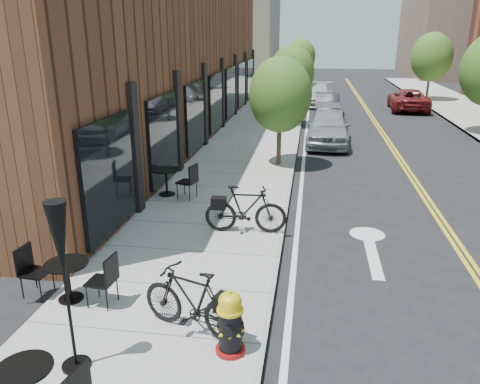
{
  "coord_description": "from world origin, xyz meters",
  "views": [
    {
      "loc": [
        0.52,
        -7.53,
        4.65
      ],
      "look_at": [
        -1.11,
        3.07,
        1.0
      ],
      "focal_mm": 35.0,
      "sensor_mm": 36.0,
      "label": 1
    }
  ],
  "objects_px": {
    "patio_umbrella": "(61,252)",
    "parked_car_b": "(327,104)",
    "bistro_set_a": "(26,383)",
    "parked_car_a": "(328,127)",
    "bicycle_left": "(192,301)",
    "parked_car_c": "(317,94)",
    "fire_hydrant": "(230,323)",
    "parked_car_far": "(408,100)",
    "bistro_set_b": "(68,276)",
    "bicycle_right": "(246,209)",
    "bistro_set_c": "(166,178)"
  },
  "relations": [
    {
      "from": "bicycle_right",
      "to": "parked_car_a",
      "type": "distance_m",
      "value": 10.52
    },
    {
      "from": "patio_umbrella",
      "to": "parked_car_a",
      "type": "distance_m",
      "value": 15.93
    },
    {
      "from": "bistro_set_b",
      "to": "patio_umbrella",
      "type": "height_order",
      "value": "patio_umbrella"
    },
    {
      "from": "bistro_set_c",
      "to": "parked_car_c",
      "type": "relative_size",
      "value": 0.39
    },
    {
      "from": "fire_hydrant",
      "to": "parked_car_a",
      "type": "distance_m",
      "value": 14.84
    },
    {
      "from": "bicycle_right",
      "to": "parked_car_far",
      "type": "xyz_separation_m",
      "value": [
        7.42,
        20.82,
        -0.03
      ]
    },
    {
      "from": "parked_car_a",
      "to": "parked_car_b",
      "type": "bearing_deg",
      "value": 91.26
    },
    {
      "from": "bicycle_left",
      "to": "patio_umbrella",
      "type": "bearing_deg",
      "value": -34.0
    },
    {
      "from": "bicycle_right",
      "to": "patio_umbrella",
      "type": "xyz_separation_m",
      "value": [
        -1.73,
        -5.1,
        1.23
      ]
    },
    {
      "from": "fire_hydrant",
      "to": "patio_umbrella",
      "type": "relative_size",
      "value": 0.41
    },
    {
      "from": "bicycle_right",
      "to": "parked_car_far",
      "type": "distance_m",
      "value": 22.1
    },
    {
      "from": "bistro_set_c",
      "to": "parked_car_far",
      "type": "height_order",
      "value": "parked_car_far"
    },
    {
      "from": "bicycle_left",
      "to": "parked_car_a",
      "type": "relative_size",
      "value": 0.41
    },
    {
      "from": "bicycle_left",
      "to": "patio_umbrella",
      "type": "relative_size",
      "value": 0.74
    },
    {
      "from": "fire_hydrant",
      "to": "parked_car_c",
      "type": "distance_m",
      "value": 26.75
    },
    {
      "from": "parked_car_b",
      "to": "parked_car_far",
      "type": "relative_size",
      "value": 0.83
    },
    {
      "from": "bicycle_right",
      "to": "bicycle_left",
      "type": "bearing_deg",
      "value": 172.28
    },
    {
      "from": "parked_car_a",
      "to": "patio_umbrella",
      "type": "bearing_deg",
      "value": -101.94
    },
    {
      "from": "fire_hydrant",
      "to": "parked_car_b",
      "type": "distance_m",
      "value": 22.6
    },
    {
      "from": "fire_hydrant",
      "to": "parked_car_far",
      "type": "bearing_deg",
      "value": 67.73
    },
    {
      "from": "bistro_set_c",
      "to": "patio_umbrella",
      "type": "bearing_deg",
      "value": -66.33
    },
    {
      "from": "bistro_set_b",
      "to": "parked_car_b",
      "type": "distance_m",
      "value": 22.09
    },
    {
      "from": "bistro_set_b",
      "to": "parked_car_c",
      "type": "bearing_deg",
      "value": 85.36
    },
    {
      "from": "bistro_set_a",
      "to": "parked_car_b",
      "type": "xyz_separation_m",
      "value": [
        4.2,
        24.07,
        0.1
      ]
    },
    {
      "from": "parked_car_a",
      "to": "parked_car_c",
      "type": "relative_size",
      "value": 0.91
    },
    {
      "from": "fire_hydrant",
      "to": "patio_umbrella",
      "type": "bearing_deg",
      "value": -169.42
    },
    {
      "from": "bicycle_left",
      "to": "parked_car_c",
      "type": "distance_m",
      "value": 26.39
    },
    {
      "from": "parked_car_a",
      "to": "parked_car_c",
      "type": "distance_m",
      "value": 11.99
    },
    {
      "from": "bicycle_left",
      "to": "patio_umbrella",
      "type": "distance_m",
      "value": 2.19
    },
    {
      "from": "patio_umbrella",
      "to": "parked_car_c",
      "type": "bearing_deg",
      "value": 82.83
    },
    {
      "from": "parked_car_far",
      "to": "patio_umbrella",
      "type": "bearing_deg",
      "value": 73.76
    },
    {
      "from": "bistro_set_a",
      "to": "parked_car_a",
      "type": "xyz_separation_m",
      "value": [
        4.06,
        16.28,
        0.2
      ]
    },
    {
      "from": "bicycle_left",
      "to": "fire_hydrant",
      "type": "bearing_deg",
      "value": 79.31
    },
    {
      "from": "parked_car_b",
      "to": "bicycle_left",
      "type": "bearing_deg",
      "value": -95.98
    },
    {
      "from": "bistro_set_b",
      "to": "parked_car_b",
      "type": "relative_size",
      "value": 0.44
    },
    {
      "from": "parked_car_a",
      "to": "bistro_set_b",
      "type": "bearing_deg",
      "value": -107.19
    },
    {
      "from": "patio_umbrella",
      "to": "parked_car_b",
      "type": "height_order",
      "value": "patio_umbrella"
    },
    {
      "from": "bistro_set_b",
      "to": "parked_car_b",
      "type": "bearing_deg",
      "value": 82.01
    },
    {
      "from": "patio_umbrella",
      "to": "parked_car_b",
      "type": "distance_m",
      "value": 23.57
    },
    {
      "from": "bicycle_left",
      "to": "bistro_set_a",
      "type": "distance_m",
      "value": 2.53
    },
    {
      "from": "fire_hydrant",
      "to": "patio_umbrella",
      "type": "height_order",
      "value": "patio_umbrella"
    },
    {
      "from": "patio_umbrella",
      "to": "parked_car_far",
      "type": "height_order",
      "value": "patio_umbrella"
    },
    {
      "from": "bistro_set_c",
      "to": "bicycle_right",
      "type": "bearing_deg",
      "value": -24.98
    },
    {
      "from": "fire_hydrant",
      "to": "patio_umbrella",
      "type": "xyz_separation_m",
      "value": [
        -2.13,
        -0.66,
        1.32
      ]
    },
    {
      "from": "bicycle_right",
      "to": "parked_car_a",
      "type": "xyz_separation_m",
      "value": [
        2.17,
        10.29,
        0.06
      ]
    },
    {
      "from": "bistro_set_a",
      "to": "bistro_set_c",
      "type": "relative_size",
      "value": 0.86
    },
    {
      "from": "fire_hydrant",
      "to": "parked_car_far",
      "type": "distance_m",
      "value": 26.21
    },
    {
      "from": "parked_car_a",
      "to": "bistro_set_a",
      "type": "bearing_deg",
      "value": -101.73
    },
    {
      "from": "parked_car_b",
      "to": "parked_car_c",
      "type": "xyz_separation_m",
      "value": [
        -0.59,
        4.19,
        0.06
      ]
    },
    {
      "from": "bistro_set_a",
      "to": "parked_car_a",
      "type": "distance_m",
      "value": 16.78
    }
  ]
}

